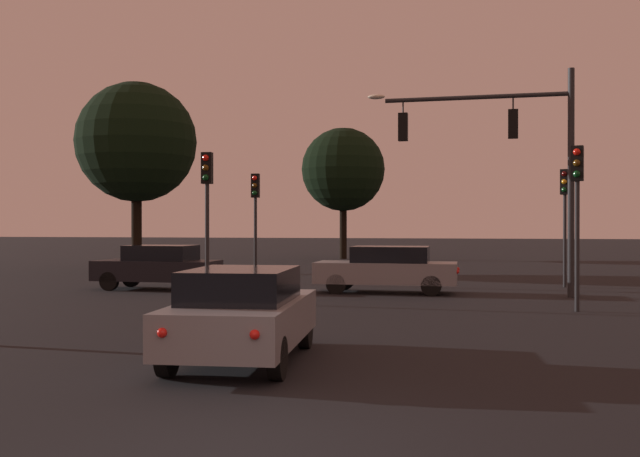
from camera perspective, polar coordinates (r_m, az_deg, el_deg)
name	(u,v)px	position (r m, az deg, el deg)	size (l,w,h in m)	color
ground_plane	(411,276)	(31.29, 7.24, -3.77)	(168.00, 168.00, 0.00)	black
traffic_signal_mast_arm	(511,146)	(23.23, 14.94, 6.38)	(6.39, 0.57, 7.02)	#232326
traffic_light_corner_left	(565,203)	(26.84, 18.91, 1.90)	(0.36, 0.38, 4.19)	#232326
traffic_light_corner_right	(255,206)	(27.10, -5.17, 1.83)	(0.32, 0.36, 4.15)	#232326
traffic_light_median	(207,196)	(20.74, -8.99, 2.57)	(0.31, 0.36, 4.30)	#232326
traffic_light_far_side	(577,194)	(19.46, 19.79, 2.60)	(0.35, 0.38, 4.25)	#232326
car_nearside_lane	(243,313)	(11.78, -6.16, -6.70)	(2.08, 4.24, 1.52)	gray
car_crossing_left	(387,268)	(23.48, 5.36, -3.18)	(4.66, 1.85, 1.52)	gray
car_crossing_right	(158,266)	(25.16, -12.76, -2.96)	(4.29, 1.88, 1.52)	black
tree_left_far	(136,143)	(35.41, -14.40, 6.64)	(5.70, 5.70, 9.01)	black
tree_center_horizon	(343,170)	(46.29, 1.86, 4.69)	(5.37, 5.37, 8.46)	black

